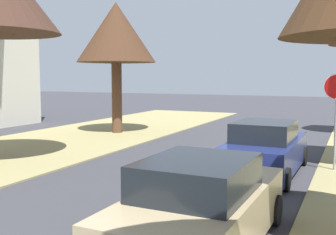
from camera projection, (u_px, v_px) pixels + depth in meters
The scene contains 3 objects.
street_tree_left_mid_b at pixel (116, 34), 20.03m from camera, with size 3.93×3.93×6.46m.
parked_sedan_tan at pixel (201, 208), 6.67m from camera, with size 2.00×4.43×1.57m.
parked_sedan_navy at pixel (265, 150), 11.96m from camera, with size 2.00×4.43×1.57m.
Camera 1 is at (4.57, -0.45, 2.88)m, focal length 43.39 mm.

